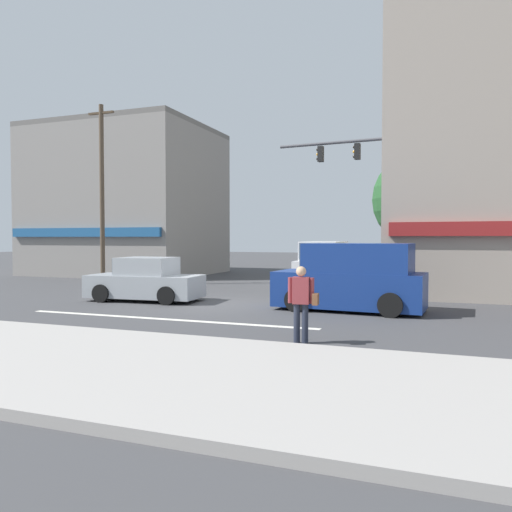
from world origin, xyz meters
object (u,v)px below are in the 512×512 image
object	(u,v)px
traffic_light_mast	(376,187)
van_waiting_far	(323,264)
van_crossing_leftbound	(352,279)
sedan_crossing_rightbound	(145,281)
street_tree	(420,199)
utility_pole_near_left	(102,192)
pedestrian_foreground_with_bag	(302,300)

from	to	relation	value
traffic_light_mast	van_waiting_far	bearing A→B (deg)	121.58
traffic_light_mast	van_crossing_leftbound	size ratio (longest dim) A/B	1.32
traffic_light_mast	sedan_crossing_rightbound	size ratio (longest dim) A/B	1.47
traffic_light_mast	van_crossing_leftbound	distance (m)	4.67
street_tree	van_crossing_leftbound	world-z (taller)	street_tree
utility_pole_near_left	sedan_crossing_rightbound	size ratio (longest dim) A/B	2.06
street_tree	pedestrian_foreground_with_bag	world-z (taller)	street_tree
van_crossing_leftbound	utility_pole_near_left	bearing A→B (deg)	160.81
sedan_crossing_rightbound	van_crossing_leftbound	bearing A→B (deg)	1.01
van_waiting_far	street_tree	bearing A→B (deg)	-12.10
utility_pole_near_left	street_tree	bearing A→B (deg)	11.98
street_tree	pedestrian_foreground_with_bag	size ratio (longest dim) A/B	3.64
utility_pole_near_left	van_crossing_leftbound	world-z (taller)	utility_pole_near_left
street_tree	utility_pole_near_left	bearing A→B (deg)	-168.02
pedestrian_foreground_with_bag	utility_pole_near_left	bearing A→B (deg)	142.36
street_tree	sedan_crossing_rightbound	distance (m)	12.40
van_crossing_leftbound	pedestrian_foreground_with_bag	bearing A→B (deg)	-92.11
street_tree	traffic_light_mast	size ratio (longest dim) A/B	0.98
traffic_light_mast	sedan_crossing_rightbound	xyz separation A→B (m)	(-7.74, -3.55, -3.46)
street_tree	pedestrian_foreground_with_bag	distance (m)	13.30
street_tree	van_crossing_leftbound	xyz separation A→B (m)	(-1.74, -7.54, -2.98)
van_crossing_leftbound	sedan_crossing_rightbound	world-z (taller)	van_crossing_leftbound
street_tree	utility_pole_near_left	distance (m)	14.87
street_tree	utility_pole_near_left	size ratio (longest dim) A/B	0.70
pedestrian_foreground_with_bag	street_tree	bearing A→B (deg)	81.41
street_tree	van_waiting_far	distance (m)	5.54
utility_pole_near_left	traffic_light_mast	xyz separation A→B (m)	(13.10, -1.03, -0.32)
utility_pole_near_left	van_crossing_leftbound	distance (m)	13.99
traffic_light_mast	pedestrian_foreground_with_bag	bearing A→B (deg)	-93.30
utility_pole_near_left	van_waiting_far	distance (m)	11.32
van_crossing_leftbound	van_waiting_far	xyz separation A→B (m)	(-2.82, 8.51, 0.00)
traffic_light_mast	van_waiting_far	xyz separation A→B (m)	(-3.13, 5.09, -3.17)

